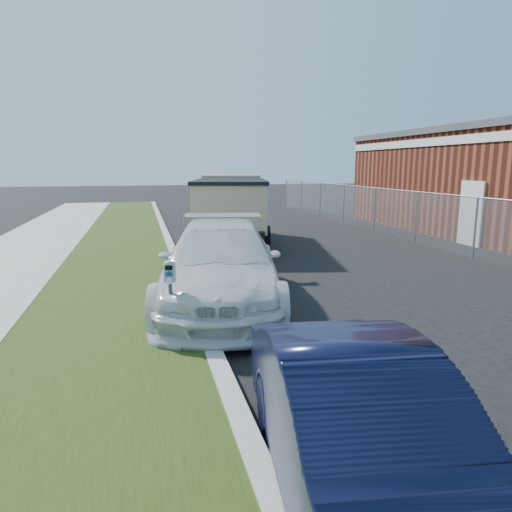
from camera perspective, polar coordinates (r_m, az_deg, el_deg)
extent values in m
plane|color=black|center=(8.52, 10.94, -7.44)|extent=(120.00, 120.00, 0.00)
cube|color=gray|center=(9.69, -8.39, -4.60)|extent=(0.25, 50.00, 0.15)
cube|color=#1D340E|center=(9.67, -17.89, -5.12)|extent=(3.00, 50.00, 0.13)
plane|color=slate|center=(17.25, 19.37, 4.59)|extent=(0.00, 30.00, 30.00)
cylinder|color=gray|center=(17.18, 19.56, 7.57)|extent=(0.04, 30.00, 0.04)
cylinder|color=gray|center=(14.86, 25.72, 3.15)|extent=(0.06, 0.06, 1.80)
cylinder|color=gray|center=(17.25, 19.37, 4.59)|extent=(0.06, 0.06, 1.80)
cylinder|color=gray|center=(19.80, 14.59, 5.63)|extent=(0.06, 0.06, 1.80)
cylinder|color=gray|center=(22.47, 10.92, 6.41)|extent=(0.06, 0.06, 1.80)
cylinder|color=gray|center=(25.21, 8.02, 6.99)|extent=(0.06, 0.06, 1.80)
cylinder|color=gray|center=(28.01, 5.70, 7.45)|extent=(0.06, 0.06, 1.80)
cylinder|color=gray|center=(30.84, 3.79, 7.82)|extent=(0.06, 0.06, 1.80)
cube|color=silver|center=(18.84, 22.06, 13.15)|extent=(0.06, 14.00, 0.30)
cube|color=silver|center=(17.29, 25.27, 4.84)|extent=(0.08, 1.10, 2.20)
cylinder|color=#3F4247|center=(6.96, -10.55, -6.85)|extent=(0.07, 0.07, 0.89)
cube|color=gray|center=(6.80, -10.73, -2.09)|extent=(0.18, 0.14, 0.27)
ellipsoid|color=gray|center=(6.77, -10.77, -0.99)|extent=(0.19, 0.15, 0.10)
cube|color=black|center=(6.73, -10.84, -1.46)|extent=(0.11, 0.03, 0.07)
cube|color=#0D3797|center=(6.75, -10.80, -2.26)|extent=(0.10, 0.03, 0.06)
cylinder|color=silver|center=(6.77, -10.77, -3.07)|extent=(0.10, 0.03, 0.10)
cube|color=#3F4247|center=(6.74, -10.81, -2.05)|extent=(0.04, 0.01, 0.04)
imported|color=silver|center=(9.01, -4.60, -0.98)|extent=(3.24, 5.82, 1.59)
imported|color=black|center=(3.92, 13.25, -20.79)|extent=(1.78, 3.95, 1.26)
cube|color=black|center=(15.91, -3.15, 3.87)|extent=(3.23, 6.21, 0.32)
cube|color=tan|center=(17.95, -3.05, 7.14)|extent=(2.47, 2.08, 1.85)
cube|color=black|center=(17.93, -3.07, 8.32)|extent=(2.50, 2.10, 0.55)
cube|color=tan|center=(15.10, -3.23, 6.38)|extent=(2.98, 4.26, 1.48)
cube|color=black|center=(15.05, -3.26, 9.29)|extent=(3.09, 4.37, 0.11)
cube|color=black|center=(18.90, -2.99, 4.81)|extent=(2.20, 0.60, 0.28)
cylinder|color=black|center=(18.00, -6.42, 4.00)|extent=(0.48, 0.97, 0.92)
cylinder|color=black|center=(17.97, 0.37, 4.05)|extent=(0.48, 0.97, 0.92)
cylinder|color=black|center=(15.54, -7.09, 2.85)|extent=(0.48, 0.97, 0.92)
cylinder|color=black|center=(15.50, 0.77, 2.91)|extent=(0.48, 0.97, 0.92)
cylinder|color=black|center=(13.91, -7.67, 1.86)|extent=(0.48, 0.97, 0.92)
cylinder|color=black|center=(13.86, 1.11, 1.92)|extent=(0.48, 0.97, 0.92)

